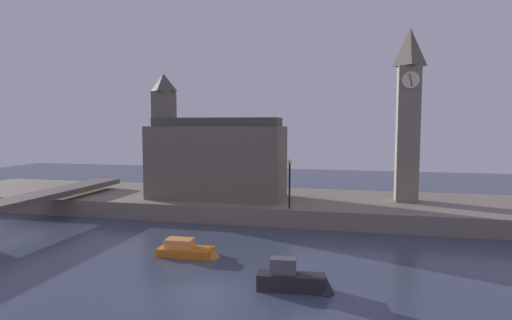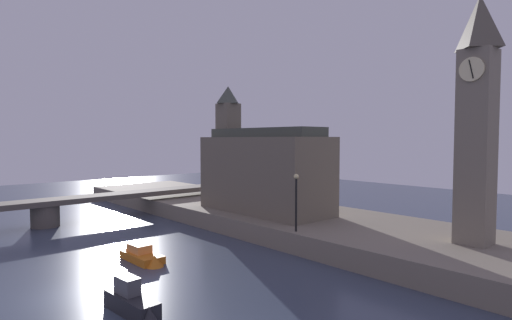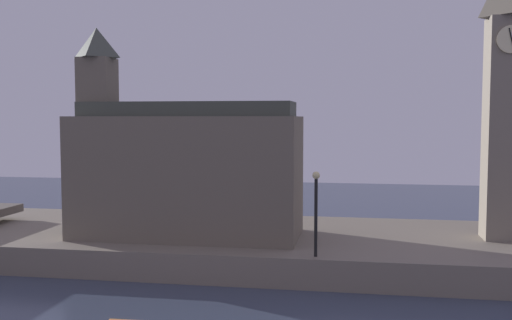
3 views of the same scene
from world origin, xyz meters
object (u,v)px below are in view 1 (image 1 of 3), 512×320
object	(u,v)px
streetlamp	(290,178)
boat_barge_dark	(295,280)
boat_patrol_orange	(192,250)
clock_tower	(408,113)
parliament_hall	(213,158)

from	to	relation	value
streetlamp	boat_barge_dark	size ratio (longest dim) A/B	1.03
streetlamp	boat_patrol_orange	bearing A→B (deg)	-118.35
boat_barge_dark	boat_patrol_orange	size ratio (longest dim) A/B	0.94
clock_tower	parliament_hall	distance (m)	18.13
parliament_hall	streetlamp	size ratio (longest dim) A/B	3.07
parliament_hall	clock_tower	bearing A→B (deg)	6.28
parliament_hall	boat_patrol_orange	size ratio (longest dim) A/B	2.99
clock_tower	boat_barge_dark	xyz separation A→B (m)	(-7.47, -19.02, -8.86)
parliament_hall	boat_patrol_orange	bearing A→B (deg)	-77.30
parliament_hall	boat_barge_dark	world-z (taller)	parliament_hall
parliament_hall	streetlamp	distance (m)	8.81
clock_tower	boat_patrol_orange	bearing A→B (deg)	-134.53
streetlamp	boat_barge_dark	xyz separation A→B (m)	(2.25, -13.25, -3.47)
boat_barge_dark	parliament_hall	bearing A→B (deg)	120.52
parliament_hall	streetlamp	world-z (taller)	parliament_hall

